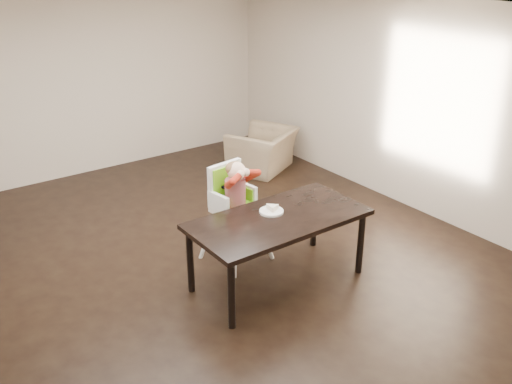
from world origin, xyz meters
TOP-DOWN VIEW (x-y plane):
  - ground at (0.00, 0.00)m, footprint 7.00×7.00m
  - room_walls at (0.00, 0.00)m, footprint 6.02×7.02m
  - dining_table at (0.42, -0.67)m, footprint 1.80×0.90m
  - high_chair at (0.33, 0.00)m, footprint 0.55×0.55m
  - plate at (0.43, -0.54)m, footprint 0.27×0.27m
  - armchair at (2.20, 1.99)m, footprint 1.15×1.00m

SIDE VIEW (x-z plane):
  - ground at x=0.00m, z-range 0.00..0.00m
  - armchair at x=2.20m, z-range 0.00..0.85m
  - dining_table at x=0.42m, z-range 0.30..1.05m
  - plate at x=0.43m, z-range 0.74..0.81m
  - high_chair at x=0.33m, z-range 0.24..1.40m
  - room_walls at x=0.00m, z-range 0.50..3.21m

